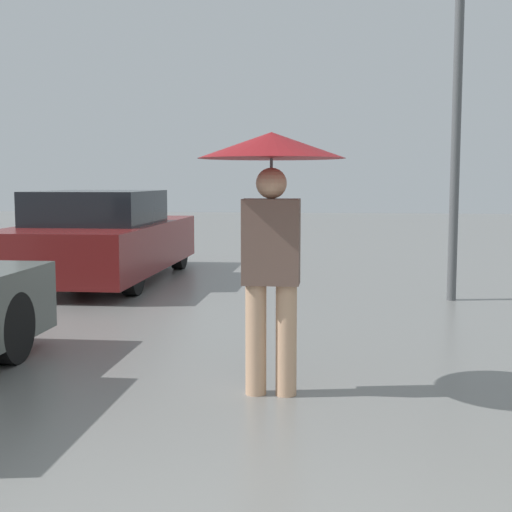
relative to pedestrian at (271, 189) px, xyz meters
name	(u,v)px	position (x,y,z in m)	size (l,w,h in m)	color
pedestrian	(271,189)	(0.00, 0.00, 0.00)	(0.98, 0.98, 1.77)	tan
parked_car_farthest	(102,238)	(-2.94, 5.30, -0.79)	(1.83, 4.40, 1.30)	maroon
street_lamp	(459,26)	(1.85, 4.06, 1.85)	(0.38, 0.38, 4.50)	#515456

